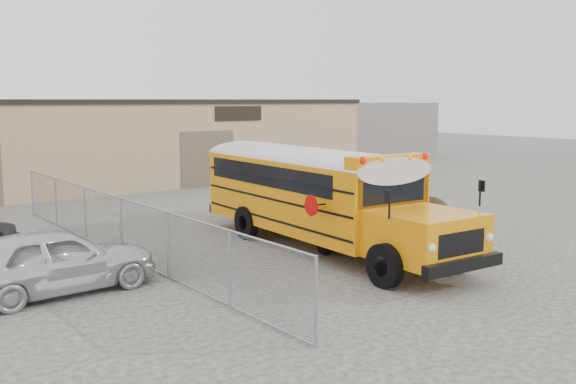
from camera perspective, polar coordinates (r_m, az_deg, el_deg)
ground at (r=20.55m, az=4.57°, el=-4.90°), size 120.00×120.00×0.00m
warehouse at (r=37.40m, az=-16.41°, el=4.38°), size 30.20×10.20×4.67m
chainlink_fence at (r=19.69m, az=-14.60°, el=-3.04°), size 0.07×18.07×1.81m
distant_building_right at (r=54.00m, az=6.49°, el=5.55°), size 10.00×8.00×4.40m
school_bus_left at (r=25.78m, az=-6.19°, el=1.93°), size 3.64×11.08×3.20m
school_bus_right at (r=28.22m, az=-2.24°, el=1.84°), size 4.71×9.24×2.63m
tarp_bundle at (r=20.43m, az=12.53°, el=-2.68°), size 1.43×1.37×1.68m
car_silver at (r=16.49m, az=-20.03°, el=-5.74°), size 4.87×2.13×1.63m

